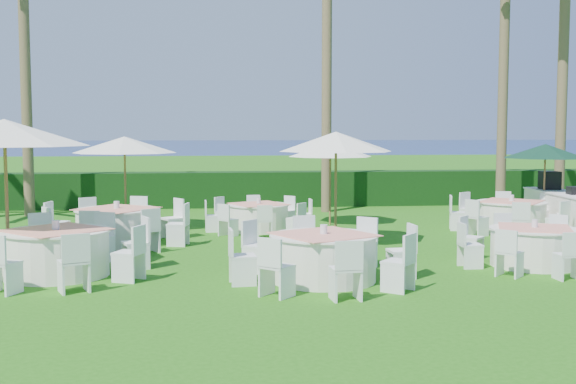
# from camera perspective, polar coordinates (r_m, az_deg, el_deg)

# --- Properties ---
(ground) EXTENTS (120.00, 120.00, 0.00)m
(ground) POSITION_cam_1_polar(r_m,az_deg,el_deg) (13.16, 0.46, -6.71)
(ground) COLOR #205F10
(ground) RESTS_ON ground
(hedge) EXTENTS (34.00, 1.00, 1.20)m
(hedge) POSITION_cam_1_polar(r_m,az_deg,el_deg) (24.93, -2.84, 0.23)
(hedge) COLOR black
(hedge) RESTS_ON ground
(ocean) EXTENTS (260.00, 260.00, 0.00)m
(ocean) POSITION_cam_1_polar(r_m,az_deg,el_deg) (114.84, -5.64, 3.64)
(ocean) COLOR #081C52
(ocean) RESTS_ON ground
(banquet_table_a) EXTENTS (3.32, 3.32, 1.02)m
(banquet_table_a) POSITION_cam_1_polar(r_m,az_deg,el_deg) (13.80, -17.83, -4.50)
(banquet_table_a) COLOR white
(banquet_table_a) RESTS_ON ground
(banquet_table_b) EXTENTS (3.34, 3.34, 1.00)m
(banquet_table_b) POSITION_cam_1_polar(r_m,az_deg,el_deg) (12.73, 2.83, -5.09)
(banquet_table_b) COLOR white
(banquet_table_b) RESTS_ON ground
(banquet_table_c) EXTENTS (3.00, 3.00, 0.92)m
(banquet_table_c) POSITION_cam_1_polar(r_m,az_deg,el_deg) (14.90, 18.87, -4.04)
(banquet_table_c) COLOR white
(banquet_table_c) RESTS_ON ground
(banquet_table_d) EXTENTS (3.35, 3.35, 1.01)m
(banquet_table_d) POSITION_cam_1_polar(r_m,az_deg,el_deg) (17.18, -13.36, -2.59)
(banquet_table_d) COLOR white
(banquet_table_d) RESTS_ON ground
(banquet_table_e) EXTENTS (2.82, 2.82, 0.87)m
(banquet_table_e) POSITION_cam_1_polar(r_m,az_deg,el_deg) (18.99, -2.33, -1.95)
(banquet_table_e) COLOR white
(banquet_table_e) RESTS_ON ground
(banquet_table_f) EXTENTS (3.15, 3.15, 0.96)m
(banquet_table_f) POSITION_cam_1_polar(r_m,az_deg,el_deg) (19.75, 17.22, -1.77)
(banquet_table_f) COLOR white
(banquet_table_f) RESTS_ON ground
(umbrella_a) EXTENTS (3.11, 3.11, 2.85)m
(umbrella_a) POSITION_cam_1_polar(r_m,az_deg,el_deg) (14.36, -21.50, 4.39)
(umbrella_a) COLOR brown
(umbrella_a) RESTS_ON ground
(umbrella_b) EXTENTS (2.61, 2.61, 2.61)m
(umbrella_b) POSITION_cam_1_polar(r_m,az_deg,el_deg) (16.55, 3.81, 3.99)
(umbrella_b) COLOR brown
(umbrella_b) RESTS_ON ground
(umbrella_c) EXTENTS (2.70, 2.70, 2.48)m
(umbrella_c) POSITION_cam_1_polar(r_m,az_deg,el_deg) (19.39, -12.79, 3.66)
(umbrella_c) COLOR brown
(umbrella_c) RESTS_ON ground
(umbrella_d) EXTENTS (2.33, 2.33, 2.31)m
(umbrella_d) POSITION_cam_1_polar(r_m,az_deg,el_deg) (20.03, 3.36, 3.37)
(umbrella_d) COLOR brown
(umbrella_d) RESTS_ON ground
(umbrella_green) EXTENTS (2.35, 2.35, 2.26)m
(umbrella_green) POSITION_cam_1_polar(r_m,az_deg,el_deg) (21.27, 19.67, 3.06)
(umbrella_green) COLOR brown
(umbrella_green) RESTS_ON ground
(buffet_table) EXTENTS (1.13, 4.20, 1.48)m
(buffet_table) POSITION_cam_1_polar(r_m,az_deg,el_deg) (20.73, 21.18, -1.30)
(buffet_table) COLOR white
(buffet_table) RESTS_ON ground
(palm_a) EXTENTS (4.37, 4.24, 9.94)m
(palm_a) POSITION_cam_1_polar(r_m,az_deg,el_deg) (23.63, -20.11, 11.43)
(palm_a) COLOR brown
(palm_a) RESTS_ON ground
(palm_c) EXTENTS (4.12, 4.40, 11.06)m
(palm_c) POSITION_cam_1_polar(r_m,az_deg,el_deg) (23.48, 3.10, 13.17)
(palm_c) COLOR brown
(palm_c) RESTS_ON ground
(palm_d) EXTENTS (4.14, 4.40, 8.34)m
(palm_d) POSITION_cam_1_polar(r_m,az_deg,el_deg) (24.70, 16.67, 9.31)
(palm_d) COLOR brown
(palm_d) RESTS_ON ground
(palm_e) EXTENTS (4.31, 4.32, 8.48)m
(palm_e) POSITION_cam_1_polar(r_m,az_deg,el_deg) (24.13, 20.91, 9.48)
(palm_e) COLOR brown
(palm_e) RESTS_ON ground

